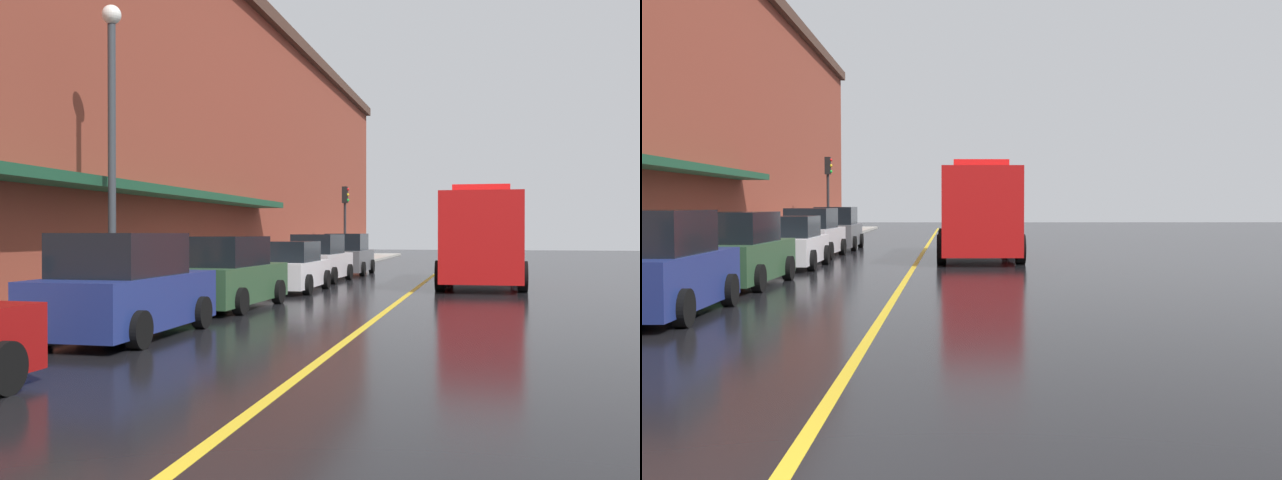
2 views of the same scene
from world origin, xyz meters
TOP-DOWN VIEW (x-y plane):
  - ground_plane at (0.00, 25.00)m, footprint 112.00×112.00m
  - sidewalk_left at (-6.20, 25.00)m, footprint 2.40×70.00m
  - lane_center_stripe at (0.00, 25.00)m, footprint 0.16×70.00m
  - brick_building_left at (-12.92, 23.99)m, footprint 12.22×64.00m
  - parked_car_1 at (-4.03, 8.87)m, footprint 2.06×4.35m
  - parked_car_2 at (-3.99, 14.11)m, footprint 2.06×4.64m
  - parked_car_3 at (-3.86, 19.62)m, footprint 2.02×4.24m
  - parked_car_4 at (-4.04, 24.56)m, footprint 2.10×4.25m
  - parked_car_5 at (-3.90, 29.74)m, footprint 2.05×4.49m
  - fire_truck at (2.15, 24.23)m, footprint 2.98×9.37m
  - parking_meter_0 at (-5.35, 26.43)m, footprint 0.14×0.18m
  - parking_meter_1 at (-5.35, 9.80)m, footprint 0.14×0.18m
  - street_lamp_left at (-5.95, 11.87)m, footprint 0.44×0.44m
  - traffic_light_near at (-5.29, 36.21)m, footprint 0.38×0.36m

SIDE VIEW (x-z plane):
  - ground_plane at x=0.00m, z-range 0.00..0.00m
  - lane_center_stripe at x=0.00m, z-range 0.00..0.01m
  - sidewalk_left at x=-6.20m, z-range 0.00..0.15m
  - parked_car_3 at x=-3.86m, z-range -0.05..1.58m
  - parked_car_2 at x=-3.99m, z-range -0.06..1.75m
  - parked_car_4 at x=-4.04m, z-range -0.07..1.78m
  - parked_car_5 at x=-3.90m, z-range -0.07..1.81m
  - parked_car_1 at x=-4.03m, z-range -0.07..1.83m
  - parking_meter_0 at x=-5.35m, z-range 0.39..1.72m
  - parking_meter_1 at x=-5.35m, z-range 0.39..1.72m
  - fire_truck at x=2.15m, z-range -0.08..3.39m
  - traffic_light_near at x=-5.29m, z-range 1.01..5.31m
  - street_lamp_left at x=-5.95m, z-range 0.93..7.87m
  - brick_building_left at x=-12.92m, z-range 0.01..12.08m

